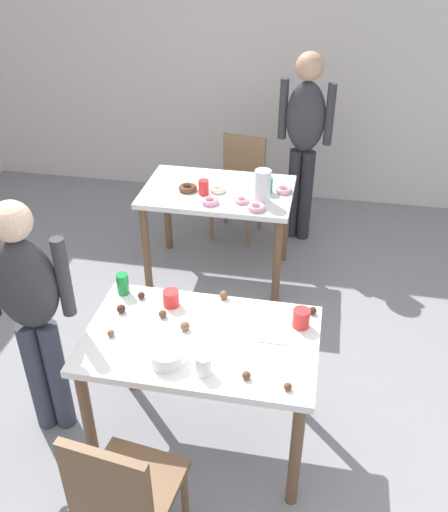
{
  "coord_description": "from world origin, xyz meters",
  "views": [
    {
      "loc": [
        0.39,
        -2.11,
        2.61
      ],
      "look_at": [
        -0.12,
        0.5,
        0.9
      ],
      "focal_mm": 39.56,
      "sensor_mm": 36.0,
      "label": 1
    }
  ],
  "objects_px": {
    "dining_table_near": "(201,353)",
    "chair_near_table": "(123,492)",
    "mixing_bowl": "(167,355)",
    "person_girl_near": "(31,306)",
    "pitcher_far": "(263,186)",
    "person_adult_far": "(305,132)",
    "soda_can": "(123,284)",
    "dining_table_far": "(218,203)",
    "chair_far_table": "(240,181)"
  },
  "relations": [
    {
      "from": "soda_can",
      "to": "pitcher_far",
      "type": "distance_m",
      "value": 1.38
    },
    {
      "from": "soda_can",
      "to": "person_adult_far",
      "type": "bearing_deg",
      "value": 68.22
    },
    {
      "from": "person_girl_near",
      "to": "mixing_bowl",
      "type": "distance_m",
      "value": 0.77
    },
    {
      "from": "soda_can",
      "to": "dining_table_far",
      "type": "bearing_deg",
      "value": 79.51
    },
    {
      "from": "person_girl_near",
      "to": "person_adult_far",
      "type": "xyz_separation_m",
      "value": [
        1.2,
        2.42,
        0.11
      ]
    },
    {
      "from": "dining_table_near",
      "to": "chair_far_table",
      "type": "xyz_separation_m",
      "value": [
        -0.2,
        2.37,
        -0.15
      ]
    },
    {
      "from": "person_girl_near",
      "to": "pitcher_far",
      "type": "height_order",
      "value": "person_girl_near"
    },
    {
      "from": "mixing_bowl",
      "to": "dining_table_far",
      "type": "bearing_deg",
      "value": 94.06
    },
    {
      "from": "person_girl_near",
      "to": "soda_can",
      "type": "distance_m",
      "value": 0.5
    },
    {
      "from": "dining_table_far",
      "to": "chair_far_table",
      "type": "distance_m",
      "value": 0.73
    },
    {
      "from": "pitcher_far",
      "to": "person_adult_far",
      "type": "bearing_deg",
      "value": 74.84
    },
    {
      "from": "dining_table_near",
      "to": "mixing_bowl",
      "type": "height_order",
      "value": "mixing_bowl"
    },
    {
      "from": "person_girl_near",
      "to": "pitcher_far",
      "type": "distance_m",
      "value": 1.85
    },
    {
      "from": "dining_table_far",
      "to": "chair_near_table",
      "type": "height_order",
      "value": "chair_near_table"
    },
    {
      "from": "chair_far_table",
      "to": "soda_can",
      "type": "relative_size",
      "value": 7.13
    },
    {
      "from": "person_adult_far",
      "to": "soda_can",
      "type": "bearing_deg",
      "value": -111.78
    },
    {
      "from": "dining_table_near",
      "to": "chair_far_table",
      "type": "distance_m",
      "value": 2.38
    },
    {
      "from": "dining_table_near",
      "to": "pitcher_far",
      "type": "relative_size",
      "value": 4.85
    },
    {
      "from": "dining_table_far",
      "to": "soda_can",
      "type": "relative_size",
      "value": 9.14
    },
    {
      "from": "dining_table_far",
      "to": "mixing_bowl",
      "type": "xyz_separation_m",
      "value": [
        0.13,
        -1.85,
        0.15
      ]
    },
    {
      "from": "chair_near_table",
      "to": "person_adult_far",
      "type": "relative_size",
      "value": 0.54
    },
    {
      "from": "dining_table_near",
      "to": "person_adult_far",
      "type": "xyz_separation_m",
      "value": [
        0.33,
        2.36,
        0.33
      ]
    },
    {
      "from": "person_girl_near",
      "to": "mixing_bowl",
      "type": "relative_size",
      "value": 8.23
    },
    {
      "from": "dining_table_far",
      "to": "mixing_bowl",
      "type": "distance_m",
      "value": 1.86
    },
    {
      "from": "dining_table_far",
      "to": "pitcher_far",
      "type": "height_order",
      "value": "pitcher_far"
    },
    {
      "from": "dining_table_near",
      "to": "chair_far_table",
      "type": "height_order",
      "value": "chair_far_table"
    },
    {
      "from": "dining_table_near",
      "to": "soda_can",
      "type": "height_order",
      "value": "soda_can"
    },
    {
      "from": "chair_near_table",
      "to": "mixing_bowl",
      "type": "height_order",
      "value": "chair_near_table"
    },
    {
      "from": "dining_table_far",
      "to": "soda_can",
      "type": "bearing_deg",
      "value": -100.49
    },
    {
      "from": "dining_table_near",
      "to": "pitcher_far",
      "type": "distance_m",
      "value": 1.54
    },
    {
      "from": "chair_near_table",
      "to": "soda_can",
      "type": "xyz_separation_m",
      "value": [
        -0.33,
        1.02,
        0.31
      ]
    },
    {
      "from": "dining_table_near",
      "to": "chair_near_table",
      "type": "bearing_deg",
      "value": -103.22
    },
    {
      "from": "chair_near_table",
      "to": "mixing_bowl",
      "type": "relative_size",
      "value": 4.94
    },
    {
      "from": "dining_table_near",
      "to": "chair_near_table",
      "type": "distance_m",
      "value": 0.77
    },
    {
      "from": "chair_near_table",
      "to": "soda_can",
      "type": "height_order",
      "value": "soda_can"
    },
    {
      "from": "chair_far_table",
      "to": "pitcher_far",
      "type": "bearing_deg",
      "value": -70.51
    },
    {
      "from": "soda_can",
      "to": "person_girl_near",
      "type": "bearing_deg",
      "value": -137.48
    },
    {
      "from": "mixing_bowl",
      "to": "person_girl_near",
      "type": "bearing_deg",
      "value": 169.2
    },
    {
      "from": "chair_far_table",
      "to": "chair_near_table",
      "type": "bearing_deg",
      "value": -89.58
    },
    {
      "from": "mixing_bowl",
      "to": "pitcher_far",
      "type": "xyz_separation_m",
      "value": [
        0.22,
        1.72,
        0.08
      ]
    },
    {
      "from": "mixing_bowl",
      "to": "soda_can",
      "type": "bearing_deg",
      "value": 128.97
    },
    {
      "from": "dining_table_far",
      "to": "pitcher_far",
      "type": "xyz_separation_m",
      "value": [
        0.35,
        -0.13,
        0.23
      ]
    },
    {
      "from": "chair_near_table",
      "to": "mixing_bowl",
      "type": "xyz_separation_m",
      "value": [
        0.06,
        0.54,
        0.29
      ]
    },
    {
      "from": "soda_can",
      "to": "mixing_bowl",
      "type": "bearing_deg",
      "value": -51.03
    },
    {
      "from": "pitcher_far",
      "to": "dining_table_near",
      "type": "bearing_deg",
      "value": -93.9
    },
    {
      "from": "dining_table_far",
      "to": "chair_near_table",
      "type": "distance_m",
      "value": 2.4
    },
    {
      "from": "mixing_bowl",
      "to": "soda_can",
      "type": "height_order",
      "value": "soda_can"
    },
    {
      "from": "chair_far_table",
      "to": "person_adult_far",
      "type": "height_order",
      "value": "person_adult_far"
    },
    {
      "from": "mixing_bowl",
      "to": "chair_far_table",
      "type": "bearing_deg",
      "value": 91.81
    },
    {
      "from": "dining_table_near",
      "to": "soda_can",
      "type": "relative_size",
      "value": 9.58
    }
  ]
}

